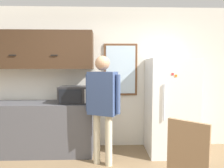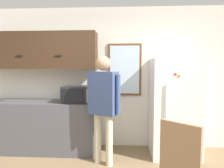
% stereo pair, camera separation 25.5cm
% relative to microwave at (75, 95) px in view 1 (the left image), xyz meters
% --- Properties ---
extents(back_wall, '(6.00, 0.06, 2.70)m').
position_rel_microwave_xyz_m(back_wall, '(0.49, 0.41, 0.28)').
color(back_wall, silver).
rests_on(back_wall, ground_plane).
extents(counter, '(2.03, 0.62, 0.93)m').
position_rel_microwave_xyz_m(counter, '(-0.70, 0.07, -0.61)').
color(counter, '#4C4C51').
rests_on(counter, ground_plane).
extents(upper_cabinets, '(2.03, 0.39, 0.67)m').
position_rel_microwave_xyz_m(upper_cabinets, '(-0.70, 0.19, 0.79)').
color(upper_cabinets, '#3D2819').
extents(microwave, '(0.54, 0.39, 0.30)m').
position_rel_microwave_xyz_m(microwave, '(0.00, 0.00, 0.00)').
color(microwave, '#232326').
rests_on(microwave, counter).
extents(person, '(0.54, 0.38, 1.73)m').
position_rel_microwave_xyz_m(person, '(0.49, -0.40, -0.01)').
color(person, beige).
rests_on(person, ground_plane).
extents(refrigerator, '(0.81, 0.73, 1.71)m').
position_rel_microwave_xyz_m(refrigerator, '(1.71, 0.02, -0.22)').
color(refrigerator, white).
rests_on(refrigerator, ground_plane).
extents(chair, '(0.61, 0.61, 1.04)m').
position_rel_microwave_xyz_m(chair, '(1.41, -1.58, -0.53)').
color(chair, '#997551').
rests_on(chair, ground_plane).
extents(window, '(0.64, 0.05, 1.00)m').
position_rel_microwave_xyz_m(window, '(0.83, 0.36, 0.44)').
color(window, brown).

